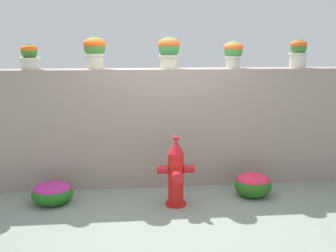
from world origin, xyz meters
TOP-DOWN VIEW (x-y plane):
  - ground_plane at (0.00, 0.00)m, footprint 24.00×24.00m
  - stone_wall at (0.00, 1.10)m, footprint 6.75×0.40m
  - potted_plant_1 at (-1.93, 1.10)m, footprint 0.30×0.30m
  - potted_plant_2 at (-1.02, 1.14)m, footprint 0.32×0.32m
  - potted_plant_3 at (0.05, 1.08)m, footprint 0.33×0.33m
  - potted_plant_4 at (1.01, 1.11)m, footprint 0.29×0.29m
  - potted_plant_5 at (1.99, 1.08)m, footprint 0.28×0.28m
  - fire_hydrant at (0.06, 0.22)m, footprint 0.50×0.40m
  - flower_bush_left at (1.18, 0.43)m, footprint 0.52×0.47m
  - flower_bush_right at (-1.60, 0.43)m, footprint 0.55×0.50m

SIDE VIEW (x-z plane):
  - ground_plane at x=0.00m, z-range 0.00..0.00m
  - flower_bush_right at x=-1.60m, z-range 0.01..0.32m
  - flower_bush_left at x=1.18m, z-range 0.01..0.36m
  - fire_hydrant at x=0.06m, z-range -0.03..0.91m
  - stone_wall at x=0.00m, z-range 0.00..1.76m
  - potted_plant_1 at x=-1.93m, z-range 1.77..2.14m
  - potted_plant_4 at x=1.01m, z-range 1.81..2.20m
  - potted_plant_5 at x=1.99m, z-range 1.79..2.22m
  - potted_plant_3 at x=0.05m, z-range 1.81..2.27m
  - potted_plant_2 at x=-1.02m, z-range 1.81..2.27m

